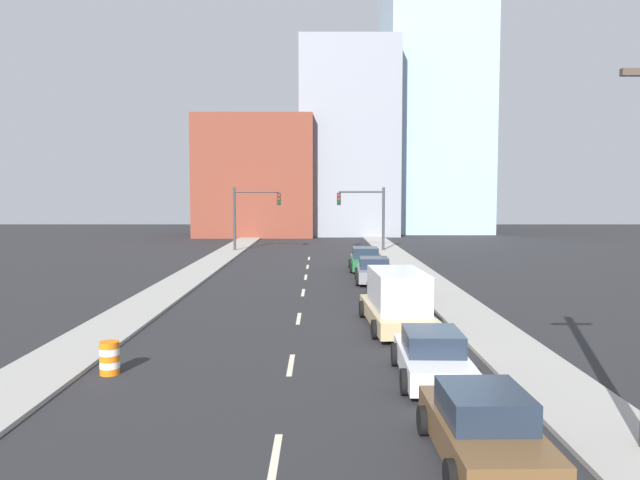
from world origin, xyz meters
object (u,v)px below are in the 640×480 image
at_px(traffic_barrel, 106,358).
at_px(sedan_brown, 480,428).
at_px(traffic_signal_left, 245,210).
at_px(box_truck_tan, 394,301).
at_px(sedan_maroon, 388,286).
at_px(traffic_signal_right, 366,210).
at_px(sedan_gray, 371,271).
at_px(sedan_green, 362,260).
at_px(sedan_white, 429,357).

relative_size(traffic_barrel, sedan_brown, 0.22).
relative_size(traffic_signal_left, box_truck_tan, 0.90).
bearing_deg(traffic_barrel, sedan_brown, -32.35).
bearing_deg(box_truck_tan, sedan_maroon, 82.46).
bearing_deg(sedan_brown, traffic_signal_left, 101.33).
relative_size(traffic_signal_right, box_truck_tan, 0.90).
height_order(traffic_signal_left, traffic_signal_right, same).
bearing_deg(traffic_signal_left, box_truck_tan, -73.62).
bearing_deg(sedan_gray, traffic_signal_left, 118.12).
bearing_deg(sedan_gray, sedan_green, 92.84).
bearing_deg(sedan_green, sedan_brown, -88.83).
bearing_deg(sedan_maroon, box_truck_tan, -95.68).
height_order(sedan_white, sedan_green, sedan_green).
bearing_deg(sedan_gray, traffic_barrel, -114.33).
distance_m(sedan_maroon, sedan_gray, 5.65).
xyz_separation_m(sedan_maroon, sedan_green, (-0.47, 11.38, 0.05)).
relative_size(sedan_white, sedan_maroon, 0.95).
bearing_deg(box_truck_tan, sedan_white, -91.40).
height_order(sedan_white, box_truck_tan, box_truck_tan).
bearing_deg(sedan_maroon, sedan_white, -92.63).
height_order(sedan_brown, sedan_maroon, sedan_brown).
bearing_deg(traffic_barrel, traffic_signal_left, 90.51).
bearing_deg(sedan_green, sedan_white, -88.86).
relative_size(traffic_signal_left, sedan_brown, 1.31).
bearing_deg(box_truck_tan, sedan_brown, -91.85).
xyz_separation_m(traffic_signal_left, sedan_white, (9.50, -38.44, -3.08)).
distance_m(traffic_signal_left, sedan_maroon, 27.14).
height_order(traffic_signal_right, sedan_white, traffic_signal_right).
height_order(sedan_white, sedan_gray, sedan_gray).
relative_size(traffic_signal_left, sedan_white, 1.29).
distance_m(sedan_brown, sedan_green, 30.05).
bearing_deg(sedan_white, sedan_maroon, 89.89).
bearing_deg(sedan_green, sedan_maroon, -86.67).
relative_size(traffic_signal_right, sedan_white, 1.29).
bearing_deg(sedan_green, sedan_gray, -88.24).
bearing_deg(traffic_signal_left, sedan_maroon, -68.47).
xyz_separation_m(sedan_white, sedan_maroon, (0.40, 13.36, 0.00)).
relative_size(traffic_signal_left, sedan_green, 1.20).
distance_m(sedan_white, sedan_green, 24.73).
xyz_separation_m(traffic_signal_right, sedan_gray, (-1.26, -19.44, -3.05)).
xyz_separation_m(traffic_signal_left, sedan_brown, (9.54, -43.76, -3.07)).
bearing_deg(sedan_maroon, sedan_gray, 93.02).
relative_size(sedan_white, sedan_green, 0.93).
relative_size(sedan_brown, sedan_white, 0.98).
height_order(sedan_brown, sedan_green, sedan_green).
height_order(sedan_brown, sedan_gray, sedan_gray).
bearing_deg(sedan_brown, sedan_maroon, 87.93).
relative_size(sedan_brown, sedan_gray, 0.96).
bearing_deg(sedan_maroon, sedan_green, 91.43).
xyz_separation_m(traffic_barrel, box_truck_tan, (9.00, 6.15, 0.59)).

